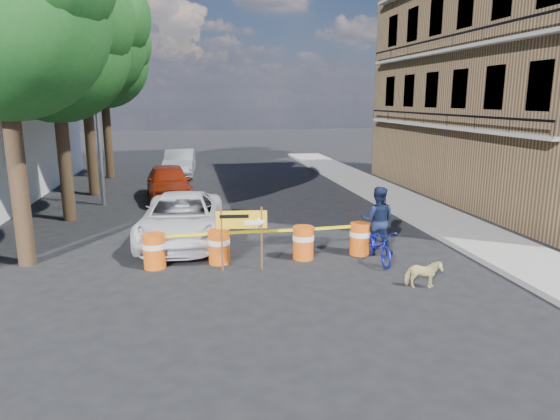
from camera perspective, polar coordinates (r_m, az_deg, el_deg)
name	(u,v)px	position (r m, az deg, el deg)	size (l,w,h in m)	color
ground	(296,274)	(12.54, 1.80, -7.30)	(120.00, 120.00, 0.00)	black
sidewalk_east	(420,210)	(20.02, 15.66, 0.02)	(2.40, 40.00, 0.15)	gray
apartment_building	(536,57)	(24.39, 27.18, 15.32)	(8.00, 16.00, 12.00)	olive
tree_near	(1,8)	(14.32, -29.23, 19.48)	(5.46, 5.20, 9.15)	#332316
tree_mid_a	(56,46)	(19.08, -24.24, 16.76)	(5.25, 5.00, 8.68)	#332316
tree_mid_b	(84,40)	(24.03, -21.52, 17.59)	(5.67, 5.40, 9.62)	#332316
tree_far	(103,61)	(28.90, -19.56, 15.75)	(5.04, 4.80, 8.84)	#332316
streetlamp	(98,96)	(21.30, -20.12, 12.13)	(1.25, 0.18, 8.00)	gray
barrel_far_left	(154,250)	(13.22, -14.18, -4.49)	(0.58, 0.58, 0.90)	#D0500C
barrel_mid_left	(219,246)	(13.29, -6.97, -4.10)	(0.58, 0.58, 0.90)	#D0500C
barrel_mid_right	(303,242)	(13.56, 2.68, -3.68)	(0.58, 0.58, 0.90)	#D0500C
barrel_far_right	(360,238)	(14.11, 9.12, -3.18)	(0.58, 0.58, 0.90)	#D0500C
detour_sign	(248,225)	(12.51, -3.73, -1.69)	(1.27, 0.28, 1.64)	#592D19
pedestrian	(378,221)	(14.10, 11.09, -1.21)	(0.93, 0.73, 1.92)	black
bicycle	(379,230)	(13.47, 11.21, -2.27)	(0.61, 0.91, 1.74)	#1318A0
dog	(423,274)	(11.99, 16.06, -7.06)	(0.36, 0.80, 0.68)	#DAC77D
suv_white	(182,218)	(15.44, -11.19, -0.95)	(2.38, 5.15, 1.43)	white
sedan_red	(169,182)	(22.02, -12.59, 3.12)	(1.80, 4.47, 1.52)	#99250C
sedan_silver	(180,163)	(28.78, -11.39, 5.30)	(1.58, 4.52, 1.49)	silver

